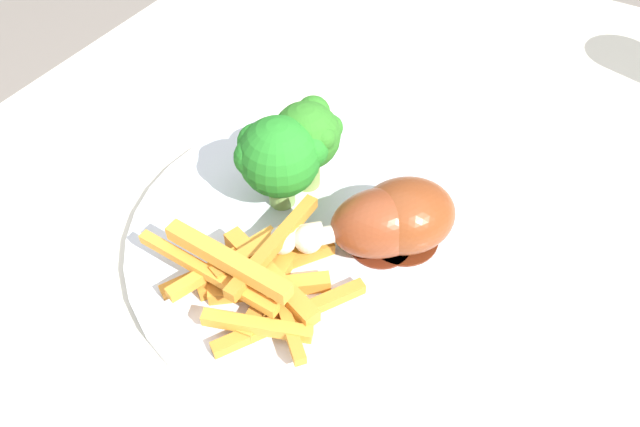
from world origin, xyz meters
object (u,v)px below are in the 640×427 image
dining_table (324,325)px  broccoli_floret_middle (280,153)px  carrot_fries_pile (257,276)px  chicken_drumstick_near (378,222)px  dinner_plate (320,238)px  broccoli_floret_back (277,153)px  chicken_drumstick_far (400,217)px  broccoli_floret_front (309,136)px

dining_table → broccoli_floret_middle: broccoli_floret_middle is taller
carrot_fries_pile → chicken_drumstick_near: bearing=-33.6°
dining_table → carrot_fries_pile: bearing=173.8°
dinner_plate → chicken_drumstick_near: bearing=-73.4°
chicken_drumstick_near → broccoli_floret_middle: bearing=86.8°
broccoli_floret_middle → broccoli_floret_back: 0.01m
carrot_fries_pile → chicken_drumstick_far: bearing=-35.6°
dining_table → broccoli_floret_back: bearing=83.0°
dinner_plate → chicken_drumstick_far: 0.06m
broccoli_floret_front → broccoli_floret_middle: 0.03m
dining_table → dinner_plate: dinner_plate is taller
dinner_plate → carrot_fries_pile: 0.07m
broccoli_floret_middle → dinner_plate: bearing=-110.9°
broccoli_floret_front → chicken_drumstick_near: bearing=-111.8°
dinner_plate → broccoli_floret_front: 0.07m
broccoli_floret_back → carrot_fries_pile: 0.09m
broccoli_floret_back → carrot_fries_pile: (-0.08, -0.03, -0.03)m
broccoli_floret_middle → chicken_drumstick_near: broccoli_floret_middle is taller
dining_table → broccoli_floret_back: size_ratio=13.97×
carrot_fries_pile → dinner_plate: bearing=-9.4°
broccoli_floret_back → chicken_drumstick_near: (-0.01, -0.08, -0.02)m
broccoli_floret_front → broccoli_floret_middle: broccoli_floret_middle is taller
dinner_plate → chicken_drumstick_near: (0.01, -0.04, 0.03)m
broccoli_floret_front → chicken_drumstick_near: (-0.03, -0.07, -0.02)m
broccoli_floret_front → broccoli_floret_back: 0.03m
dining_table → chicken_drumstick_near: size_ratio=8.80×
dinner_plate → chicken_drumstick_far: (0.02, -0.05, 0.03)m
chicken_drumstick_near → chicken_drumstick_far: chicken_drumstick_far is taller
broccoli_floret_back → broccoli_floret_front: bearing=-28.8°
broccoli_floret_back → dining_table: bearing=-97.0°
carrot_fries_pile → chicken_drumstick_far: 0.10m
dinner_plate → broccoli_floret_front: broccoli_floret_front is taller
broccoli_floret_middle → carrot_fries_pile: (-0.08, -0.03, -0.03)m
broccoli_floret_back → chicken_drumstick_far: 0.10m
broccoli_floret_front → broccoli_floret_back: bearing=151.2°
broccoli_floret_front → broccoli_floret_middle: bearing=159.9°
broccoli_floret_front → carrot_fries_pile: size_ratio=0.51×
broccoli_floret_back → chicken_drumstick_far: bearing=-86.9°
dinner_plate → broccoli_floret_back: 0.07m
broccoli_floret_back → carrot_fries_pile: broccoli_floret_back is taller
chicken_drumstick_near → dinner_plate: bearing=106.6°
broccoli_floret_middle → carrot_fries_pile: bearing=-158.0°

